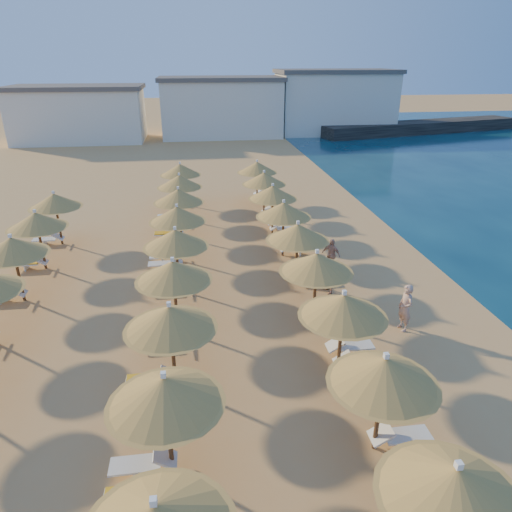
{
  "coord_description": "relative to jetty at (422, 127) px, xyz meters",
  "views": [
    {
      "loc": [
        -1.71,
        -14.76,
        9.59
      ],
      "look_at": [
        0.85,
        4.0,
        1.3
      ],
      "focal_mm": 32.0,
      "sensor_mm": 36.0,
      "label": 1
    }
  ],
  "objects": [
    {
      "name": "ground",
      "position": [
        -29.56,
        -45.96,
        -0.75
      ],
      "size": [
        220.0,
        220.0,
        0.0
      ],
      "primitive_type": "plane",
      "color": "tan",
      "rests_on": "ground"
    },
    {
      "name": "jetty",
      "position": [
        0.0,
        0.0,
        0.0
      ],
      "size": [
        30.1,
        10.92,
        1.5
      ],
      "primitive_type": "cube",
      "rotation": [
        0.0,
        0.0,
        0.24
      ],
      "color": "black",
      "rests_on": "ground"
    },
    {
      "name": "hotel_blocks",
      "position": [
        -26.88,
        0.73,
        2.95
      ],
      "size": [
        48.26,
        10.88,
        8.1
      ],
      "color": "white",
      "rests_on": "ground"
    },
    {
      "name": "parasol_row_east",
      "position": [
        -26.92,
        -45.62,
        1.71
      ],
      "size": [
        2.83,
        35.32,
        3.04
      ],
      "color": "brown",
      "rests_on": "ground"
    },
    {
      "name": "parasol_row_west",
      "position": [
        -32.23,
        -45.62,
        1.71
      ],
      "size": [
        2.83,
        35.32,
        3.04
      ],
      "color": "brown",
      "rests_on": "ground"
    },
    {
      "name": "loungers",
      "position": [
        -31.26,
        -45.67,
        -0.41
      ],
      "size": [
        14.94,
        33.95,
        0.66
      ],
      "color": "silver",
      "rests_on": "ground"
    },
    {
      "name": "beachgoer_b",
      "position": [
        -25.72,
        -43.45,
        0.06
      ],
      "size": [
        0.65,
        0.82,
        1.61
      ],
      "primitive_type": "imported",
      "rotation": [
        0.0,
        0.0,
        -1.52
      ],
      "color": "tan",
      "rests_on": "ground"
    },
    {
      "name": "beachgoer_c",
      "position": [
        -24.94,
        -41.18,
        0.06
      ],
      "size": [
        0.97,
        0.93,
        1.62
      ],
      "primitive_type": "imported",
      "rotation": [
        0.0,
        0.0,
        -0.73
      ],
      "color": "tan",
      "rests_on": "ground"
    },
    {
      "name": "beachgoer_a",
      "position": [
        -23.7,
        -46.72,
        0.19
      ],
      "size": [
        0.54,
        0.74,
        1.88
      ],
      "primitive_type": "imported",
      "rotation": [
        0.0,
        0.0,
        -1.43
      ],
      "color": "tan",
      "rests_on": "ground"
    }
  ]
}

